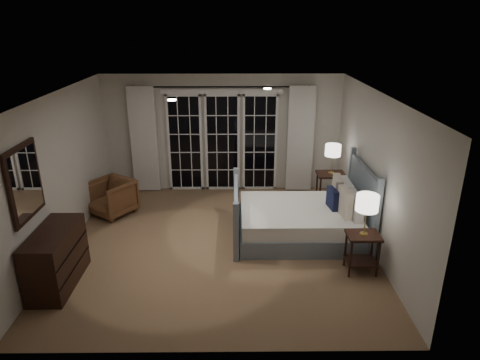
{
  "coord_description": "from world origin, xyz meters",
  "views": [
    {
      "loc": [
        0.29,
        -6.35,
        3.56
      ],
      "look_at": [
        0.35,
        0.25,
        1.05
      ],
      "focal_mm": 32.0,
      "sensor_mm": 36.0,
      "label": 1
    }
  ],
  "objects_px": {
    "nightstand_left": "(362,247)",
    "lamp_left": "(367,203)",
    "dresser": "(56,258)",
    "lamp_right": "(333,151)",
    "nightstand_right": "(330,185)",
    "bed": "(302,219)",
    "armchair": "(111,197)"
  },
  "relations": [
    {
      "from": "bed",
      "to": "armchair",
      "type": "relative_size",
      "value": 2.89
    },
    {
      "from": "nightstand_left",
      "to": "lamp_left",
      "type": "bearing_deg",
      "value": -14.04
    },
    {
      "from": "lamp_right",
      "to": "armchair",
      "type": "xyz_separation_m",
      "value": [
        -4.25,
        -0.3,
        -0.83
      ]
    },
    {
      "from": "nightstand_right",
      "to": "lamp_left",
      "type": "relative_size",
      "value": 1.14
    },
    {
      "from": "nightstand_right",
      "to": "lamp_right",
      "type": "relative_size",
      "value": 1.21
    },
    {
      "from": "nightstand_right",
      "to": "armchair",
      "type": "bearing_deg",
      "value": -175.92
    },
    {
      "from": "nightstand_right",
      "to": "lamp_left",
      "type": "height_order",
      "value": "lamp_left"
    },
    {
      "from": "lamp_right",
      "to": "dresser",
      "type": "height_order",
      "value": "lamp_right"
    },
    {
      "from": "nightstand_right",
      "to": "bed",
      "type": "bearing_deg",
      "value": -120.51
    },
    {
      "from": "nightstand_left",
      "to": "nightstand_right",
      "type": "xyz_separation_m",
      "value": [
        0.01,
        2.36,
        0.06
      ]
    },
    {
      "from": "nightstand_left",
      "to": "lamp_left",
      "type": "distance_m",
      "value": 0.71
    },
    {
      "from": "nightstand_right",
      "to": "dresser",
      "type": "xyz_separation_m",
      "value": [
        -4.38,
        -2.64,
        -0.05
      ]
    },
    {
      "from": "lamp_left",
      "to": "dresser",
      "type": "relative_size",
      "value": 0.52
    },
    {
      "from": "armchair",
      "to": "dresser",
      "type": "relative_size",
      "value": 0.64
    },
    {
      "from": "dresser",
      "to": "lamp_left",
      "type": "bearing_deg",
      "value": 3.68
    },
    {
      "from": "dresser",
      "to": "lamp_right",
      "type": "bearing_deg",
      "value": 31.03
    },
    {
      "from": "lamp_left",
      "to": "dresser",
      "type": "height_order",
      "value": "lamp_left"
    },
    {
      "from": "nightstand_left",
      "to": "dresser",
      "type": "bearing_deg",
      "value": -176.32
    },
    {
      "from": "bed",
      "to": "nightstand_right",
      "type": "distance_m",
      "value": 1.46
    },
    {
      "from": "nightstand_left",
      "to": "lamp_right",
      "type": "xyz_separation_m",
      "value": [
        0.01,
        2.36,
        0.77
      ]
    },
    {
      "from": "lamp_right",
      "to": "nightstand_left",
      "type": "bearing_deg",
      "value": -90.31
    },
    {
      "from": "bed",
      "to": "lamp_right",
      "type": "bearing_deg",
      "value": 59.49
    },
    {
      "from": "nightstand_left",
      "to": "lamp_right",
      "type": "distance_m",
      "value": 2.48
    },
    {
      "from": "armchair",
      "to": "lamp_right",
      "type": "bearing_deg",
      "value": 38.91
    },
    {
      "from": "nightstand_left",
      "to": "dresser",
      "type": "relative_size",
      "value": 0.52
    },
    {
      "from": "lamp_right",
      "to": "dresser",
      "type": "xyz_separation_m",
      "value": [
        -4.38,
        -2.64,
        -0.75
      ]
    },
    {
      "from": "armchair",
      "to": "nightstand_left",
      "type": "bearing_deg",
      "value": 9.0
    },
    {
      "from": "nightstand_right",
      "to": "dresser",
      "type": "bearing_deg",
      "value": -148.97
    },
    {
      "from": "nightstand_left",
      "to": "bed",
      "type": "bearing_deg",
      "value": 123.2
    },
    {
      "from": "bed",
      "to": "nightstand_left",
      "type": "distance_m",
      "value": 1.32
    },
    {
      "from": "armchair",
      "to": "dresser",
      "type": "distance_m",
      "value": 2.34
    },
    {
      "from": "nightstand_left",
      "to": "armchair",
      "type": "bearing_deg",
      "value": 154.18
    }
  ]
}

